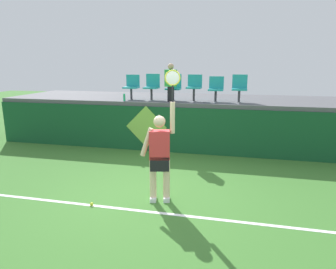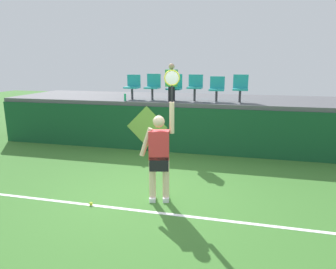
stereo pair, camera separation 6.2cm
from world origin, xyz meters
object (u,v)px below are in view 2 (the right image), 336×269
Objects in this scene: tennis_ball at (91,204)px; stadium_chair_1 at (153,85)px; tennis_player at (159,154)px; stadium_chair_2 at (174,86)px; water_bottle at (125,97)px; stadium_chair_0 at (133,85)px; stadium_chair_5 at (240,87)px; spectator_0 at (172,82)px; stadium_chair_3 at (195,86)px; stadium_chair_4 at (217,88)px.

tennis_ball is 0.08× the size of stadium_chair_1.
tennis_player reaches higher than stadium_chair_2.
water_bottle is 0.29× the size of stadium_chair_0.
spectator_0 is (-1.99, -0.42, 0.14)m from stadium_chair_5.
spectator_0 reaches higher than stadium_chair_3.
tennis_player reaches higher than stadium_chair_4.
stadium_chair_3 is at bearing 89.02° from tennis_player.
tennis_ball is at bearing -156.53° from tennis_player.
stadium_chair_1 reaches higher than stadium_chair_2.
stadium_chair_3 reaches higher than tennis_ball.
spectator_0 reaches higher than stadium_chair_1.
stadium_chair_4 is at bearing -179.66° from stadium_chair_5.
stadium_chair_4 is at bearing -0.29° from stadium_chair_2.
spectator_0 reaches higher than tennis_player.
stadium_chair_5 is (3.36, 0.00, 0.01)m from stadium_chair_0.
stadium_chair_2 is at bearing 98.27° from tennis_player.
stadium_chair_3 is 0.66m from stadium_chair_4.
stadium_chair_1 is 1.08× the size of stadium_chair_4.
stadium_chair_1 reaches higher than water_bottle.
tennis_player is at bearing -109.60° from stadium_chair_5.
stadium_chair_3 reaches higher than stadium_chair_4.
stadium_chair_3 is 0.99× the size of stadium_chair_5.
spectator_0 reaches higher than stadium_chair_4.
stadium_chair_5 is at bearing -0.07° from stadium_chair_2.
stadium_chair_1 is (-0.08, 4.49, 1.89)m from tennis_ball.
spectator_0 reaches higher than stadium_chair_0.
stadium_chair_3 is 1.07× the size of stadium_chair_4.
tennis_ball is at bearing -88.98° from stadium_chair_1.
stadium_chair_4 is at bearing 79.61° from tennis_player.
tennis_player is at bearing -81.73° from stadium_chair_2.
spectator_0 reaches higher than stadium_chair_5.
spectator_0 is (1.37, -0.41, 0.15)m from stadium_chair_0.
tennis_ball is 5.04m from stadium_chair_3.
stadium_chair_4 is at bearing -0.03° from stadium_chair_0.
stadium_chair_2 is at bearing 82.17° from tennis_ball.
stadium_chair_5 reaches higher than stadium_chair_0.
stadium_chair_1 is 0.71× the size of spectator_0.
water_bottle is 0.20× the size of spectator_0.
stadium_chair_3 is (0.65, -0.01, 0.02)m from stadium_chair_2.
water_bottle is 2.80m from stadium_chair_4.
tennis_ball is 4.91m from stadium_chair_2.
stadium_chair_1 is at bearing 91.02° from tennis_ball.
stadium_chair_0 is 2.68m from stadium_chair_4.
stadium_chair_2 is (1.37, 0.01, 0.00)m from stadium_chair_0.
stadium_chair_2 reaches higher than tennis_ball.
stadium_chair_5 is (2.61, 4.49, 1.89)m from tennis_ball.
stadium_chair_1 is 2.69m from stadium_chair_5.
spectator_0 is at bearing 6.23° from water_bottle.
stadium_chair_5 is (2.69, 0.00, -0.00)m from stadium_chair_1.
stadium_chair_2 is (0.70, 0.00, -0.01)m from stadium_chair_1.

